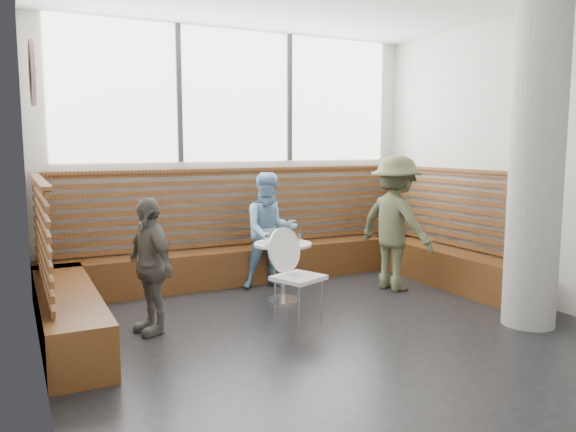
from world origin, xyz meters
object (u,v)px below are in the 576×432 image
cafe_chair (295,267)px  adult_man (396,223)px  cafe_table (283,260)px  child_back (270,231)px  concrete_column (537,162)px  child_left (150,266)px

cafe_chair → adult_man: adult_man is taller
cafe_table → child_back: (0.12, 0.62, 0.24)m
concrete_column → adult_man: (-0.35, 1.69, -0.79)m
adult_man → cafe_table: bearing=72.1°
cafe_chair → child_left: size_ratio=0.74×
cafe_table → adult_man: bearing=-5.2°
concrete_column → cafe_chair: 2.53m
cafe_table → cafe_chair: (-0.21, -0.72, 0.08)m
cafe_chair → child_back: 1.38m
concrete_column → cafe_table: size_ratio=4.81×
concrete_column → cafe_chair: size_ratio=3.40×
cafe_table → adult_man: adult_man is taller
concrete_column → cafe_table: concrete_column is taller
cafe_table → adult_man: size_ratio=0.41×
cafe_chair → adult_man: 1.78m
child_back → child_left: 1.98m
cafe_table → child_left: child_left is taller
adult_man → child_back: bearing=47.9°
cafe_chair → child_back: size_ratio=0.66×
cafe_table → adult_man: (1.45, -0.13, 0.34)m
adult_man → child_back: (-1.33, 0.75, -0.10)m
child_left → concrete_column: bearing=53.3°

